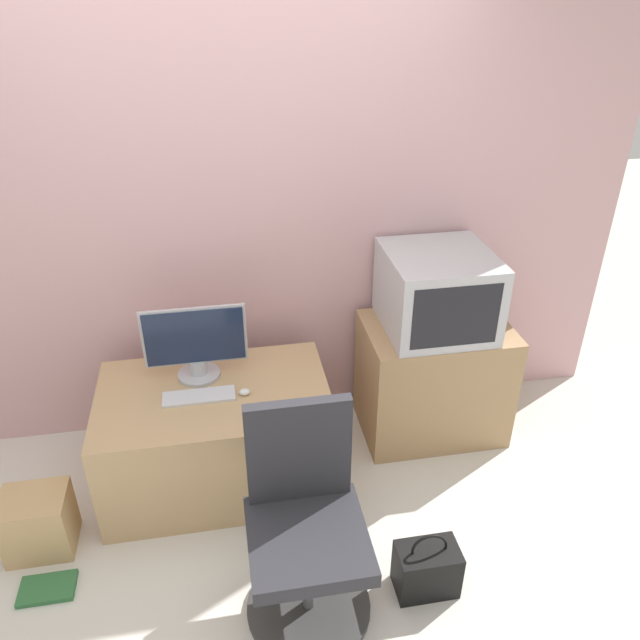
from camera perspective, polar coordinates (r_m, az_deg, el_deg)
The scene contains 12 objects.
ground_plane at distance 2.99m, azimuth -4.90°, elevation -23.85°, with size 12.00×12.00×0.00m, color beige.
wall_back at distance 3.29m, azimuth -8.30°, elevation 9.98°, with size 4.40×0.05×2.60m.
desk at distance 3.32m, azimuth -9.36°, elevation -10.37°, with size 1.15×0.73×0.56m.
side_stand at distance 3.63m, azimuth 10.25°, elevation -5.28°, with size 0.79×0.54×0.69m.
main_monitor at distance 3.16m, azimuth -11.31°, elevation -2.13°, with size 0.51×0.21×0.40m.
keyboard at distance 3.11m, azimuth -11.01°, elevation -6.87°, with size 0.35×0.12×0.01m.
mouse at distance 3.09m, azimuth -6.92°, elevation -6.55°, with size 0.06×0.04×0.03m.
crt_tv at distance 3.34m, azimuth 10.67°, elevation 2.58°, with size 0.55×0.56×0.43m.
office_chair at distance 2.66m, azimuth -1.34°, elevation -18.76°, with size 0.53×0.53×0.95m.
cardboard_box_lower at distance 3.30m, azimuth -24.36°, elevation -16.51°, with size 0.30×0.25×0.31m.
handbag at distance 2.95m, azimuth 9.73°, elevation -21.49°, with size 0.27×0.17×0.33m.
book at distance 3.22m, azimuth -23.65°, elevation -21.57°, with size 0.24×0.15×0.02m.
Camera 1 is at (-0.08, -1.77, 2.41)m, focal length 35.00 mm.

